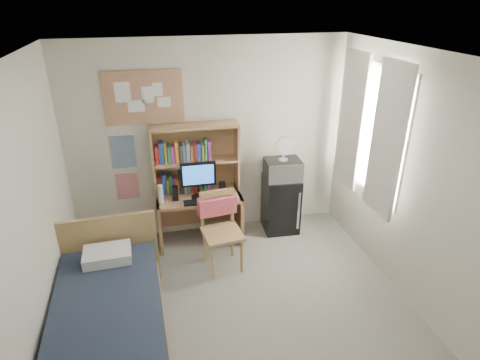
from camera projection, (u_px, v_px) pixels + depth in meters
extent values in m
cube|color=gray|center=(249.00, 338.00, 3.92)|extent=(3.60, 4.20, 0.02)
cube|color=silver|center=(253.00, 64.00, 2.81)|extent=(3.60, 4.20, 0.02)
cube|color=beige|center=(210.00, 141.00, 5.21)|extent=(3.60, 0.04, 2.60)
cube|color=beige|center=(18.00, 252.00, 2.99)|extent=(0.04, 4.20, 2.60)
cube|color=beige|center=(437.00, 199.00, 3.74)|extent=(0.04, 4.20, 2.60)
cube|color=white|center=(370.00, 130.00, 4.66)|extent=(0.10, 1.40, 1.70)
cube|color=white|center=(387.00, 142.00, 4.30)|extent=(0.04, 0.55, 1.70)
cube|color=white|center=(351.00, 121.00, 5.01)|extent=(0.04, 0.55, 1.70)
cube|color=tan|center=(144.00, 97.00, 4.77)|extent=(0.94, 0.03, 0.64)
cube|color=#224D88|center=(123.00, 152.00, 5.00)|extent=(0.30, 0.01, 0.42)
cube|color=red|center=(127.00, 186.00, 5.20)|extent=(0.28, 0.01, 0.36)
cube|color=#AE8055|center=(200.00, 218.00, 5.31)|extent=(1.10, 0.57, 0.68)
cube|color=tan|center=(222.00, 233.00, 4.72)|extent=(0.53, 0.53, 0.96)
cube|color=black|center=(281.00, 204.00, 5.56)|extent=(0.49, 0.49, 0.79)
cube|color=#1B2230|center=(110.00, 333.00, 3.60)|extent=(1.06, 2.03, 0.55)
cube|color=#AE8055|center=(196.00, 159.00, 5.11)|extent=(1.11, 0.31, 0.90)
cube|color=black|center=(198.00, 181.00, 5.02)|extent=(0.44, 0.05, 0.47)
cube|color=black|center=(201.00, 202.00, 4.99)|extent=(0.42, 0.14, 0.02)
cube|color=black|center=(175.00, 193.00, 5.02)|extent=(0.08, 0.08, 0.18)
cube|color=black|center=(222.00, 189.00, 5.13)|extent=(0.08, 0.08, 0.19)
cylinder|color=silver|center=(160.00, 194.00, 4.94)|extent=(0.07, 0.07, 0.24)
cube|color=#DE5464|center=(217.00, 205.00, 4.78)|extent=(0.47, 0.19, 0.22)
cube|color=silver|center=(283.00, 169.00, 5.32)|extent=(0.48, 0.38, 0.27)
cylinder|color=silver|center=(284.00, 149.00, 5.20)|extent=(0.26, 0.26, 0.31)
cube|color=silver|center=(107.00, 255.00, 4.12)|extent=(0.48, 0.34, 0.11)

